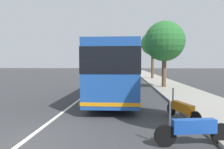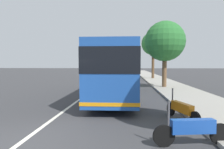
{
  "view_description": "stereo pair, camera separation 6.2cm",
  "coord_description": "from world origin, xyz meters",
  "px_view_note": "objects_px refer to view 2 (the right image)",
  "views": [
    {
      "loc": [
        -5.18,
        -3.01,
        2.27
      ],
      "look_at": [
        8.1,
        -2.02,
        1.57
      ],
      "focal_mm": 31.28,
      "sensor_mm": 36.0,
      "label": 1
    },
    {
      "loc": [
        -5.17,
        -3.07,
        2.27
      ],
      "look_at": [
        8.1,
        -2.02,
        1.57
      ],
      "focal_mm": 31.28,
      "sensor_mm": 36.0,
      "label": 2
    }
  ],
  "objects_px": {
    "motorcycle_by_tree": "(182,109)",
    "car_side_street": "(94,73)",
    "roadside_tree_mid_block": "(165,42)",
    "roadside_tree_far_block": "(153,44)",
    "coach_bus": "(115,69)",
    "car_ahead_same_lane": "(121,73)",
    "motorcycle_far_end": "(192,129)"
  },
  "relations": [
    {
      "from": "roadside_tree_mid_block",
      "to": "motorcycle_by_tree",
      "type": "bearing_deg",
      "value": 173.11
    },
    {
      "from": "coach_bus",
      "to": "motorcycle_by_tree",
      "type": "height_order",
      "value": "coach_bus"
    },
    {
      "from": "motorcycle_far_end",
      "to": "roadside_tree_mid_block",
      "type": "xyz_separation_m",
      "value": [
        13.32,
        -1.7,
        3.94
      ]
    },
    {
      "from": "motorcycle_far_end",
      "to": "car_side_street",
      "type": "relative_size",
      "value": 0.54
    },
    {
      "from": "coach_bus",
      "to": "roadside_tree_mid_block",
      "type": "bearing_deg",
      "value": -41.92
    },
    {
      "from": "motorcycle_by_tree",
      "to": "car_ahead_same_lane",
      "type": "xyz_separation_m",
      "value": [
        25.92,
        3.24,
        0.24
      ]
    },
    {
      "from": "roadside_tree_far_block",
      "to": "coach_bus",
      "type": "bearing_deg",
      "value": 164.06
    },
    {
      "from": "car_side_street",
      "to": "car_ahead_same_lane",
      "type": "height_order",
      "value": "car_side_street"
    },
    {
      "from": "car_side_street",
      "to": "roadside_tree_mid_block",
      "type": "xyz_separation_m",
      "value": [
        -15.9,
        -9.43,
        3.68
      ]
    },
    {
      "from": "car_ahead_same_lane",
      "to": "roadside_tree_mid_block",
      "type": "xyz_separation_m",
      "value": [
        -15.11,
        -4.55,
        3.71
      ]
    },
    {
      "from": "motorcycle_by_tree",
      "to": "roadside_tree_mid_block",
      "type": "bearing_deg",
      "value": -26.01
    },
    {
      "from": "car_side_street",
      "to": "roadside_tree_far_block",
      "type": "height_order",
      "value": "roadside_tree_far_block"
    },
    {
      "from": "roadside_tree_mid_block",
      "to": "car_ahead_same_lane",
      "type": "bearing_deg",
      "value": 16.76
    },
    {
      "from": "roadside_tree_mid_block",
      "to": "motorcycle_far_end",
      "type": "bearing_deg",
      "value": 172.72
    },
    {
      "from": "motorcycle_by_tree",
      "to": "roadside_tree_mid_block",
      "type": "height_order",
      "value": "roadside_tree_mid_block"
    },
    {
      "from": "motorcycle_by_tree",
      "to": "coach_bus",
      "type": "bearing_deg",
      "value": 8.59
    },
    {
      "from": "car_ahead_same_lane",
      "to": "car_side_street",
      "type": "bearing_deg",
      "value": 81.53
    },
    {
      "from": "coach_bus",
      "to": "roadside_tree_mid_block",
      "type": "height_order",
      "value": "roadside_tree_mid_block"
    },
    {
      "from": "coach_bus",
      "to": "roadside_tree_mid_block",
      "type": "xyz_separation_m",
      "value": [
        5.02,
        -4.34,
        2.45
      ]
    },
    {
      "from": "car_side_street",
      "to": "car_ahead_same_lane",
      "type": "relative_size",
      "value": 0.98
    },
    {
      "from": "coach_bus",
      "to": "motorcycle_by_tree",
      "type": "xyz_separation_m",
      "value": [
        -5.79,
        -3.04,
        -1.51
      ]
    },
    {
      "from": "motorcycle_far_end",
      "to": "car_ahead_same_lane",
      "type": "bearing_deg",
      "value": -93.16
    },
    {
      "from": "coach_bus",
      "to": "car_side_street",
      "type": "distance_m",
      "value": 21.56
    },
    {
      "from": "motorcycle_by_tree",
      "to": "car_side_street",
      "type": "bearing_deg",
      "value": -2.19
    },
    {
      "from": "motorcycle_far_end",
      "to": "roadside_tree_mid_block",
      "type": "height_order",
      "value": "roadside_tree_mid_block"
    },
    {
      "from": "motorcycle_by_tree",
      "to": "roadside_tree_mid_block",
      "type": "distance_m",
      "value": 11.58
    },
    {
      "from": "motorcycle_by_tree",
      "to": "car_side_street",
      "type": "distance_m",
      "value": 27.92
    },
    {
      "from": "car_side_street",
      "to": "car_ahead_same_lane",
      "type": "xyz_separation_m",
      "value": [
        -0.79,
        -4.88,
        -0.03
      ]
    },
    {
      "from": "coach_bus",
      "to": "roadside_tree_far_block",
      "type": "relative_size",
      "value": 1.61
    },
    {
      "from": "roadside_tree_mid_block",
      "to": "roadside_tree_far_block",
      "type": "relative_size",
      "value": 0.87
    },
    {
      "from": "motorcycle_by_tree",
      "to": "roadside_tree_mid_block",
      "type": "relative_size",
      "value": 0.33
    },
    {
      "from": "motorcycle_by_tree",
      "to": "motorcycle_far_end",
      "type": "bearing_deg",
      "value": 151.91
    }
  ]
}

